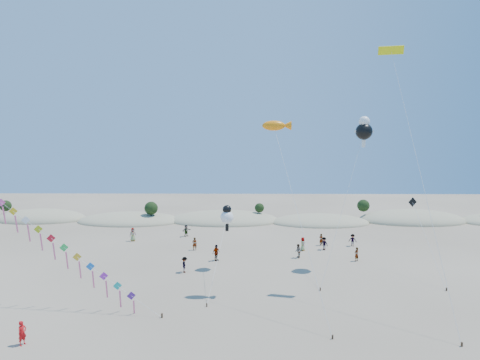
% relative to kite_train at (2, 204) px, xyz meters
% --- Properties ---
extents(dune_ridge, '(145.30, 11.49, 5.57)m').
position_rel_kite_train_xyz_m(dune_ridge, '(17.89, 33.99, -8.20)').
color(dune_ridge, tan).
rests_on(dune_ridge, ground).
extents(kite_train, '(26.43, 6.39, 16.48)m').
position_rel_kite_train_xyz_m(kite_train, '(0.00, 0.00, 0.00)').
color(kite_train, '#3F2D1E').
rests_on(kite_train, ground).
extents(fish_kite, '(4.61, 9.71, 15.43)m').
position_rel_kite_train_xyz_m(fish_kite, '(23.24, 2.71, 6.61)').
color(fish_kite, '#3F2D1E').
rests_on(fish_kite, ground).
extents(cartoon_kite_low, '(1.96, 10.87, 6.85)m').
position_rel_kite_train_xyz_m(cartoon_kite_low, '(18.49, 8.90, -2.62)').
color(cartoon_kite_low, '#3F2D1E').
rests_on(cartoon_kite_low, ground).
extents(cartoon_kite_high, '(6.75, 8.28, 16.23)m').
position_rel_kite_train_xyz_m(cartoon_kite_high, '(32.99, 9.80, 6.49)').
color(cartoon_kite_high, '#3F2D1E').
rests_on(cartoon_kite_high, ground).
extents(parafoil_kite, '(2.57, 11.88, 22.11)m').
position_rel_kite_train_xyz_m(parafoil_kite, '(33.51, 3.75, 12.89)').
color(parafoil_kite, '#3F2D1E').
rests_on(parafoil_kite, ground).
extents(dark_kite, '(1.01, 7.29, 7.61)m').
position_rel_kite_train_xyz_m(dark_kite, '(38.49, 8.02, -2.88)').
color(dark_kite, '#3F2D1E').
rests_on(dark_kite, ground).
extents(flyer_foreground, '(0.59, 0.71, 1.66)m').
position_rel_kite_train_xyz_m(flyer_foreground, '(5.50, -7.55, -7.49)').
color(flyer_foreground, '#B90E12').
rests_on(flyer_foreground, ground).
extents(beachgoers, '(30.35, 16.94, 1.86)m').
position_rel_kite_train_xyz_m(beachgoers, '(20.94, 15.76, -7.48)').
color(beachgoers, slate).
rests_on(beachgoers, ground).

